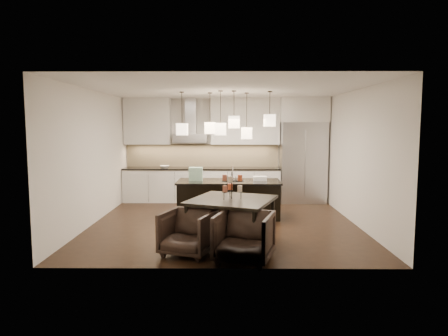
{
  "coord_description": "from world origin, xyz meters",
  "views": [
    {
      "loc": [
        0.08,
        -8.33,
        2.06
      ],
      "look_at": [
        0.0,
        0.2,
        1.15
      ],
      "focal_mm": 32.0,
      "sensor_mm": 36.0,
      "label": 1
    }
  ],
  "objects_px": {
    "armchair_left": "(188,233)",
    "refrigerator": "(303,162)",
    "island_body": "(229,200)",
    "dining_table": "(232,221)",
    "armchair_right": "(244,237)"
  },
  "relations": [
    {
      "from": "refrigerator",
      "to": "armchair_left",
      "type": "distance_m",
      "value": 5.27
    },
    {
      "from": "armchair_left",
      "to": "refrigerator",
      "type": "bearing_deg",
      "value": 79.03
    },
    {
      "from": "refrigerator",
      "to": "armchair_left",
      "type": "relative_size",
      "value": 2.75
    },
    {
      "from": "refrigerator",
      "to": "armchair_left",
      "type": "height_order",
      "value": "refrigerator"
    },
    {
      "from": "refrigerator",
      "to": "armchair_right",
      "type": "xyz_separation_m",
      "value": [
        -1.77,
        -4.82,
        -0.69
      ]
    },
    {
      "from": "dining_table",
      "to": "armchair_right",
      "type": "relative_size",
      "value": 1.59
    },
    {
      "from": "dining_table",
      "to": "armchair_right",
      "type": "xyz_separation_m",
      "value": [
        0.18,
        -0.92,
        -0.02
      ]
    },
    {
      "from": "refrigerator",
      "to": "island_body",
      "type": "height_order",
      "value": "refrigerator"
    },
    {
      "from": "island_body",
      "to": "armchair_left",
      "type": "distance_m",
      "value": 2.75
    },
    {
      "from": "island_body",
      "to": "armchair_right",
      "type": "height_order",
      "value": "island_body"
    },
    {
      "from": "armchair_left",
      "to": "armchair_right",
      "type": "distance_m",
      "value": 0.94
    },
    {
      "from": "dining_table",
      "to": "armchair_left",
      "type": "xyz_separation_m",
      "value": [
        -0.7,
        -0.59,
        -0.04
      ]
    },
    {
      "from": "island_body",
      "to": "refrigerator",
      "type": "bearing_deg",
      "value": 43.33
    },
    {
      "from": "island_body",
      "to": "dining_table",
      "type": "height_order",
      "value": "dining_table"
    },
    {
      "from": "dining_table",
      "to": "armchair_right",
      "type": "bearing_deg",
      "value": -58.4
    }
  ]
}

